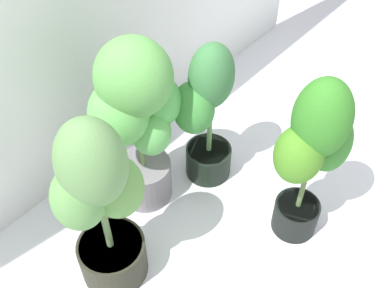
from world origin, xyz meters
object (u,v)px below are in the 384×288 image
at_px(potted_plant_back_center, 138,113).
at_px(potted_plant_front_right, 313,150).
at_px(potted_plant_back_left, 101,203).
at_px(potted_plant_back_right, 205,112).

height_order(potted_plant_back_center, potted_plant_front_right, potted_plant_back_center).
relative_size(potted_plant_back_center, potted_plant_front_right, 1.03).
bearing_deg(potted_plant_back_center, potted_plant_back_left, -153.70).
height_order(potted_plant_back_center, potted_plant_back_right, potted_plant_back_center).
height_order(potted_plant_back_right, potted_plant_back_left, potted_plant_back_left).
height_order(potted_plant_back_left, potted_plant_front_right, potted_plant_back_left).
xyz_separation_m(potted_plant_back_center, potted_plant_back_left, (-0.36, -0.18, -0.06)).
relative_size(potted_plant_back_left, potted_plant_front_right, 1.02).
distance_m(potted_plant_back_left, potted_plant_front_right, 0.79).
relative_size(potted_plant_back_right, potted_plant_front_right, 0.90).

